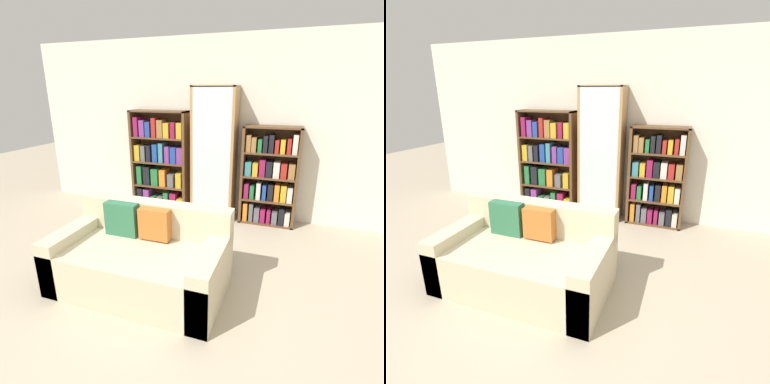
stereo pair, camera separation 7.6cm
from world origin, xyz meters
TOP-DOWN VIEW (x-y plane):
  - ground_plane at (0.00, 0.00)m, footprint 16.00×16.00m
  - wall_back at (0.00, 2.75)m, footprint 6.69×0.06m
  - couch at (-0.33, 0.51)m, footprint 1.70×0.93m
  - bookshelf_left at (-1.04, 2.55)m, footprint 0.95×0.32m
  - display_cabinet at (-0.13, 2.53)m, footprint 0.65×0.36m
  - bookshelf_right at (0.71, 2.55)m, footprint 0.81×0.32m
  - wine_bottle at (0.33, 1.20)m, footprint 0.08×0.08m

SIDE VIEW (x-z plane):
  - ground_plane at x=0.00m, z-range 0.00..0.00m
  - wine_bottle at x=0.33m, z-range -0.04..0.37m
  - couch at x=-0.33m, z-range -0.11..0.70m
  - bookshelf_right at x=0.71m, z-range -0.03..1.42m
  - bookshelf_left at x=-1.04m, z-range -0.04..1.60m
  - display_cabinet at x=-0.13m, z-range -0.01..1.99m
  - wall_back at x=0.00m, z-range 0.00..2.70m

